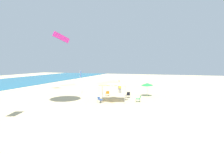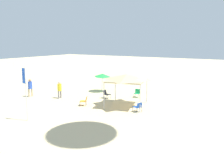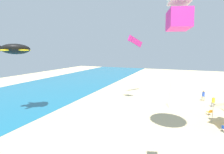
# 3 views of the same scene
# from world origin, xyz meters

# --- Properties ---
(ocean_strip) EXTENTS (120.00, 22.97, 0.02)m
(ocean_strip) POSITION_xyz_m (0.00, 34.78, 0.01)
(ocean_strip) COLOR teal
(ocean_strip) RESTS_ON ground
(folding_chair_right_of_tent) EXTENTS (0.79, 0.75, 0.82)m
(folding_chair_right_of_tent) POSITION_xyz_m (3.65, 2.90, 0.47)
(folding_chair_right_of_tent) COLOR black
(folding_chair_right_of_tent) RESTS_ON ground
(banner_flag) EXTENTS (0.36, 0.06, 3.90)m
(banner_flag) POSITION_xyz_m (4.78, 8.16, 2.34)
(banner_flag) COLOR silver
(banner_flag) RESTS_ON ground
(person_near_umbrella) EXTENTS (0.44, 0.47, 1.84)m
(person_near_umbrella) POSITION_xyz_m (10.54, 3.01, 1.08)
(person_near_umbrella) COLOR #C6B28C
(person_near_umbrella) RESTS_ON ground
(person_watching_sky) EXTENTS (0.40, 0.45, 1.70)m
(person_watching_sky) POSITION_xyz_m (7.47, 1.97, 1.00)
(person_watching_sky) COLOR slate
(person_watching_sky) RESTS_ON ground
(kite_parafoil_magenta) EXTENTS (3.36, 2.08, 2.25)m
(kite_parafoil_magenta) POSITION_xyz_m (9.76, 15.05, 10.30)
(kite_parafoil_magenta) COLOR #E02D9E
(kite_box_white) EXTENTS (1.24, 1.19, 2.05)m
(kite_box_white) POSITION_xyz_m (-13.07, 7.07, 10.50)
(kite_box_white) COLOR white
(kite_turtle_black) EXTENTS (4.53, 4.54, 1.78)m
(kite_turtle_black) POSITION_xyz_m (-5.89, 26.84, 8.81)
(kite_turtle_black) COLOR black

